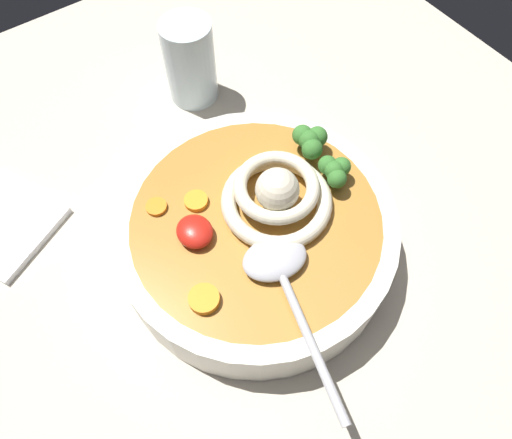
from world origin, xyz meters
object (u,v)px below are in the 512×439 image
soup_bowl (256,234)px  soup_spoon (280,272)px  drinking_glass (190,62)px  noodle_pile (277,195)px

soup_bowl → soup_spoon: size_ratio=1.59×
soup_spoon → drinking_glass: (29.15, -8.22, -1.55)cm
noodle_pile → drinking_glass: bearing=-9.7°
soup_bowl → soup_spoon: soup_spoon is taller
soup_spoon → drinking_glass: bearing=179.4°
noodle_pile → soup_spoon: noodle_pile is taller
noodle_pile → soup_bowl: bearing=98.0°
soup_spoon → drinking_glass: drinking_glass is taller
noodle_pile → soup_spoon: size_ratio=0.68×
noodle_pile → drinking_glass: noodle_pile is taller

